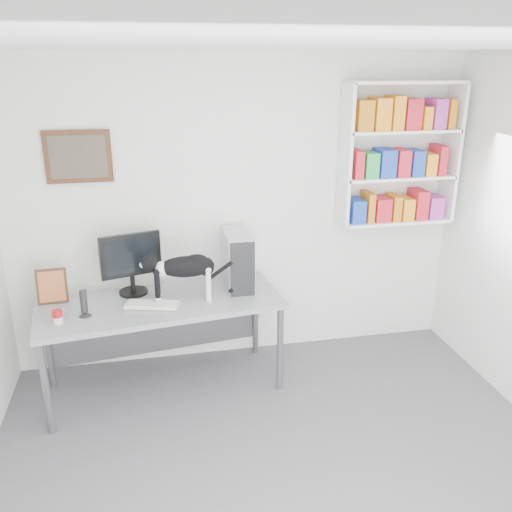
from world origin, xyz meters
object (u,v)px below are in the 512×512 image
Objects in this scene: pc_tower at (238,260)px; cat at (185,278)px; desk at (164,346)px; leaning_print at (52,285)px; soup_can at (58,317)px; monitor at (131,263)px; speaker at (84,303)px; keyboard at (152,305)px; bookshelf at (400,154)px.

cat is at bearing -153.33° from pc_tower.
desk is 1.01m from leaning_print.
leaning_print is at bearing 102.22° from soup_can.
monitor reaches higher than leaning_print.
soup_can is at bearing -162.67° from pc_tower.
speaker is 0.78m from cat.
soup_can is at bearing -154.47° from speaker.
speaker reaches higher than keyboard.
monitor is 0.88m from pc_tower.
leaning_print is 0.41m from soup_can.
pc_tower reaches higher than leaning_print.
monitor reaches higher than pc_tower.
soup_can is (-0.54, -0.45, -0.21)m from monitor.
leaning_print is (-0.62, -0.05, -0.12)m from monitor.
speaker is 0.34× the size of cat.
leaning_print is (-0.84, 0.16, 0.55)m from desk.
pc_tower reaches higher than speaker.
keyboard is 0.81m from pc_tower.
pc_tower is 1.29m from speaker.
monitor is 0.53m from speaker.
speaker is at bearing 24.58° from soup_can.
speaker is at bearing -172.12° from desk.
soup_can is at bearing -80.59° from leaning_print.
bookshelf reaches higher than leaning_print.
desk is 0.91m from soup_can.
bookshelf is 2.61m from desk.
speaker is (-0.50, -0.07, 0.09)m from keyboard.
monitor is 0.64m from leaning_print.
cat reaches higher than speaker.
keyboard is at bearing 8.99° from speaker.
desk is 0.94m from pc_tower.
leaning_print is 2.78× the size of soup_can.
bookshelf is at bearing 2.82° from desk.
desk is 3.65× the size of monitor.
pc_tower is (0.73, 0.28, 0.22)m from keyboard.
keyboard is (-0.07, -0.08, 0.42)m from desk.
desk is at bearing 15.79° from speaker.
monitor is 1.11× the size of pc_tower.
pc_tower is 1.49m from soup_can.
bookshelf is 3.11m from leaning_print.
bookshelf is 11.87× the size of soup_can.
bookshelf is 5.65× the size of speaker.
speaker is 2.10× the size of soup_can.
speaker is 0.21m from soup_can.
pc_tower reaches higher than keyboard.
keyboard is at bearing -136.42° from desk.
cat reaches higher than desk.
pc_tower is (0.88, -0.01, -0.03)m from monitor.
bookshelf reaches higher than cat.
desk is 4.64× the size of keyboard.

